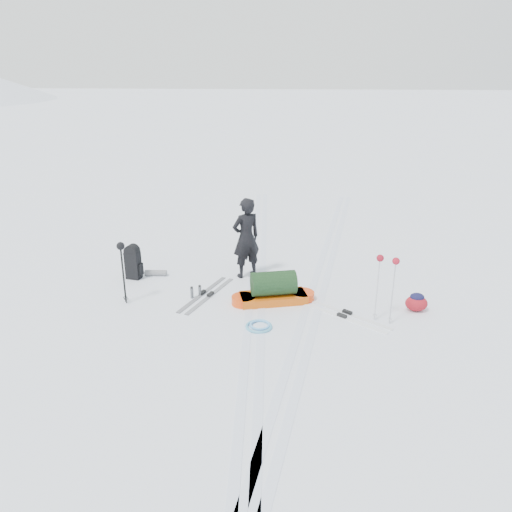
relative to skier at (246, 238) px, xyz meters
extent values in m
plane|color=white|center=(0.34, -1.41, -0.89)|extent=(200.00, 200.00, 0.00)
cube|color=silver|center=(0.22, -1.41, -0.89)|extent=(1.40, 17.97, 0.01)
cube|color=silver|center=(0.46, -1.41, -0.89)|extent=(1.40, 17.97, 0.01)
cube|color=silver|center=(1.62, 0.59, -0.89)|extent=(2.09, 13.88, 0.01)
cube|color=silver|center=(1.86, 0.59, -0.89)|extent=(2.09, 13.88, 0.01)
imported|color=black|center=(0.00, 0.00, 0.00)|extent=(0.78, 0.73, 1.79)
cube|color=#C44E0B|center=(0.68, -1.25, -0.81)|extent=(1.40, 0.87, 0.16)
cylinder|color=#F2420E|center=(1.25, -1.09, -0.81)|extent=(0.59, 0.59, 0.16)
cylinder|color=#E0410D|center=(0.11, -1.40, -0.81)|extent=(0.59, 0.59, 0.16)
cylinder|color=black|center=(0.68, -1.25, -0.49)|extent=(0.96, 0.69, 0.48)
cube|color=black|center=(-2.45, -0.36, -0.59)|extent=(0.34, 0.27, 0.62)
cylinder|color=black|center=(-2.45, -0.36, -0.26)|extent=(0.33, 0.26, 0.30)
cube|color=black|center=(-2.30, -0.37, -0.67)|extent=(0.10, 0.17, 0.26)
cylinder|color=slate|center=(-2.02, -0.17, -0.83)|extent=(0.49, 0.17, 0.13)
cylinder|color=black|center=(-2.25, -1.52, -0.31)|extent=(0.02, 0.02, 1.17)
cylinder|color=black|center=(-2.20, -1.59, -0.31)|extent=(0.02, 0.02, 1.17)
torus|color=black|center=(-2.25, -1.52, -0.80)|extent=(0.09, 0.09, 0.01)
torus|color=black|center=(-2.20, -1.59, -0.80)|extent=(0.09, 0.09, 0.01)
sphere|color=black|center=(-2.22, -1.56, 0.30)|extent=(0.16, 0.16, 0.16)
cylinder|color=silver|center=(2.59, -1.82, -0.29)|extent=(0.03, 0.03, 1.20)
cylinder|color=#AFB1B7|center=(2.84, -1.94, -0.29)|extent=(0.03, 0.03, 1.20)
torus|color=#A9ABB0|center=(2.59, -1.82, -0.80)|extent=(0.10, 0.10, 0.01)
torus|color=silver|center=(2.84, -1.94, -0.80)|extent=(0.10, 0.10, 0.01)
sphere|color=maroon|center=(2.59, -1.82, 0.33)|extent=(0.13, 0.13, 0.13)
sphere|color=maroon|center=(2.84, -1.94, 0.33)|extent=(0.13, 0.13, 0.13)
cube|color=gray|center=(-0.61, -1.10, -0.89)|extent=(0.69, 1.79, 0.02)
cube|color=gray|center=(-0.79, -1.04, -0.89)|extent=(0.69, 1.79, 0.02)
cube|color=black|center=(-0.61, -1.10, -0.85)|extent=(0.13, 0.20, 0.05)
cube|color=black|center=(-0.79, -1.04, -0.85)|extent=(0.13, 0.20, 0.05)
cube|color=white|center=(2.00, -1.80, -0.89)|extent=(1.58, 1.17, 0.02)
cube|color=silver|center=(2.11, -1.64, -0.89)|extent=(1.58, 1.17, 0.02)
cube|color=black|center=(2.00, -1.80, -0.85)|extent=(0.20, 0.17, 0.05)
cube|color=black|center=(2.11, -1.64, -0.85)|extent=(0.20, 0.17, 0.05)
torus|color=#50A2C2|center=(0.49, -2.32, -0.87)|extent=(0.54, 0.54, 0.05)
torus|color=#61AFEB|center=(0.50, -2.28, -0.86)|extent=(0.42, 0.42, 0.04)
ellipsoid|color=maroon|center=(3.42, -1.37, -0.74)|extent=(0.51, 0.45, 0.30)
ellipsoid|color=black|center=(3.42, -1.37, -0.61)|extent=(0.33, 0.30, 0.15)
cylinder|color=slate|center=(-0.96, -1.24, -0.78)|extent=(0.06, 0.06, 0.22)
cylinder|color=slate|center=(-0.83, -1.11, -0.79)|extent=(0.06, 0.06, 0.20)
cylinder|color=black|center=(-0.96, -1.24, -0.66)|extent=(0.05, 0.05, 0.03)
cylinder|color=black|center=(-0.83, -1.11, -0.68)|extent=(0.05, 0.05, 0.03)
ellipsoid|color=black|center=(0.57, -0.72, -0.79)|extent=(0.41, 0.36, 0.21)
camera|label=1|loc=(1.19, -10.18, 3.48)|focal=35.00mm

